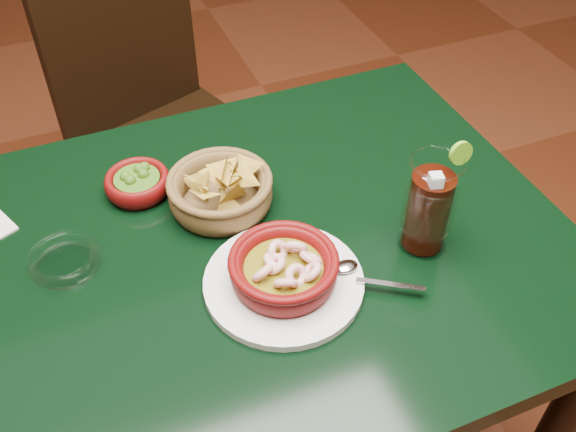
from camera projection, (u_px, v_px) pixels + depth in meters
name	position (u px, v px, depth m)	size (l,w,h in m)	color
dining_table	(207.00, 298.00, 1.08)	(1.20, 0.80, 0.75)	black
dining_chair	(160.00, 125.00, 1.67)	(0.55, 0.55, 0.94)	black
shrimp_plate	(284.00, 272.00, 0.95)	(0.31, 0.24, 0.08)	silver
chip_basket	(221.00, 191.00, 1.08)	(0.21, 0.21, 0.13)	brown
guacamole_ramekin	(138.00, 183.00, 1.11)	(0.13, 0.13, 0.05)	#520707
cola_drink	(429.00, 206.00, 0.98)	(0.17, 0.17, 0.19)	white
glass_ashtray	(65.00, 260.00, 0.99)	(0.12, 0.12, 0.03)	white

